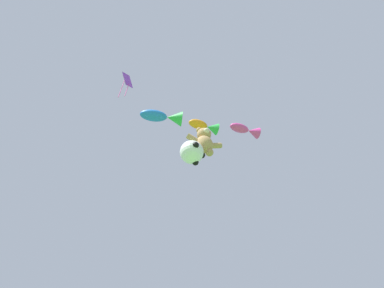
% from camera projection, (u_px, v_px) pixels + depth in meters
% --- Properties ---
extents(teddy_bear_kite, '(1.76, 0.78, 1.79)m').
position_uv_depth(teddy_bear_kite, '(204.00, 141.00, 13.81)').
color(teddy_bear_kite, tan).
extents(soccer_ball_kite, '(1.10, 1.10, 1.02)m').
position_uv_depth(soccer_ball_kite, '(192.00, 152.00, 12.51)').
color(soccer_ball_kite, white).
extents(fish_kite_magenta, '(1.63, 0.64, 0.63)m').
position_uv_depth(fish_kite_magenta, '(246.00, 130.00, 15.75)').
color(fish_kite_magenta, '#E53F9E').
extents(fish_kite_tangerine, '(1.55, 0.65, 0.63)m').
position_uv_depth(fish_kite_tangerine, '(205.00, 126.00, 15.25)').
color(fish_kite_tangerine, orange).
extents(fish_kite_cobalt, '(2.30, 1.16, 0.80)m').
position_uv_depth(fish_kite_cobalt, '(164.00, 117.00, 15.60)').
color(fish_kite_cobalt, blue).
extents(diamond_kite, '(0.73, 0.73, 2.25)m').
position_uv_depth(diamond_kite, '(127.00, 82.00, 15.20)').
color(diamond_kite, purple).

